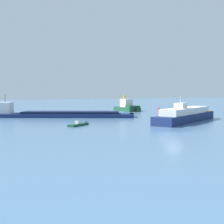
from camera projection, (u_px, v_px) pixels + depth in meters
ground_plane at (173, 134)px, 48.35m from camera, size 400.00×400.00×0.00m
small_motorboat at (194, 112)px, 93.29m from camera, size 4.53×3.36×0.95m
cargo_barge at (61, 114)px, 79.12m from camera, size 33.57×20.75×5.51m
tugboat at (127, 107)px, 103.41m from camera, size 4.81×10.72×5.06m
fishing_skiff at (78, 124)px, 59.38m from camera, size 5.01×4.38×0.91m
white_riverboat at (186, 115)px, 67.19m from camera, size 22.85×15.66×5.47m
channel_buoy_red at (159, 110)px, 92.63m from camera, size 0.70×0.70×1.90m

